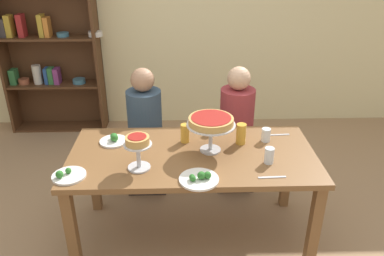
% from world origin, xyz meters
% --- Properties ---
extents(ground_plane, '(12.00, 12.00, 0.00)m').
position_xyz_m(ground_plane, '(0.00, 0.00, 0.00)').
color(ground_plane, '#9E7A56').
extents(rear_partition, '(8.00, 0.12, 2.80)m').
position_xyz_m(rear_partition, '(0.00, 2.20, 1.40)').
color(rear_partition, beige).
rests_on(rear_partition, ground_plane).
extents(dining_table, '(1.74, 0.84, 0.74)m').
position_xyz_m(dining_table, '(0.00, 0.00, 0.65)').
color(dining_table, brown).
rests_on(dining_table, ground_plane).
extents(bookshelf, '(1.16, 0.30, 2.21)m').
position_xyz_m(bookshelf, '(-1.58, 2.02, 1.12)').
color(bookshelf, '#4C2D19').
rests_on(bookshelf, ground_plane).
extents(diner_far_right, '(0.34, 0.34, 1.15)m').
position_xyz_m(diner_far_right, '(0.41, 0.71, 0.49)').
color(diner_far_right, '#382D28').
rests_on(diner_far_right, ground_plane).
extents(diner_far_left, '(0.34, 0.34, 1.15)m').
position_xyz_m(diner_far_left, '(-0.39, 0.69, 0.49)').
color(diner_far_left, '#382D28').
rests_on(diner_far_left, ground_plane).
extents(deep_dish_pizza_stand, '(0.34, 0.34, 0.26)m').
position_xyz_m(deep_dish_pizza_stand, '(0.13, 0.04, 0.96)').
color(deep_dish_pizza_stand, silver).
rests_on(deep_dish_pizza_stand, dining_table).
extents(personal_pizza_stand, '(0.19, 0.19, 0.24)m').
position_xyz_m(personal_pizza_stand, '(-0.36, -0.18, 0.91)').
color(personal_pizza_stand, silver).
rests_on(personal_pizza_stand, dining_table).
extents(salad_plate_near_diner, '(0.21, 0.21, 0.07)m').
position_xyz_m(salad_plate_near_diner, '(-0.58, 0.19, 0.76)').
color(salad_plate_near_diner, white).
rests_on(salad_plate_near_diner, dining_table).
extents(salad_plate_far_diner, '(0.22, 0.22, 0.06)m').
position_xyz_m(salad_plate_far_diner, '(-0.80, -0.28, 0.75)').
color(salad_plate_far_diner, white).
rests_on(salad_plate_far_diner, dining_table).
extents(salad_plate_spare, '(0.25, 0.25, 0.07)m').
position_xyz_m(salad_plate_spare, '(0.03, -0.34, 0.76)').
color(salad_plate_spare, white).
rests_on(salad_plate_spare, dining_table).
extents(beer_glass_amber_tall, '(0.07, 0.07, 0.14)m').
position_xyz_m(beer_glass_amber_tall, '(-0.05, 0.17, 0.81)').
color(beer_glass_amber_tall, gold).
rests_on(beer_glass_amber_tall, dining_table).
extents(beer_glass_amber_short, '(0.07, 0.07, 0.16)m').
position_xyz_m(beer_glass_amber_short, '(0.36, 0.14, 0.82)').
color(beer_glass_amber_short, gold).
rests_on(beer_glass_amber_short, dining_table).
extents(water_glass_clear_near, '(0.07, 0.07, 0.10)m').
position_xyz_m(water_glass_clear_near, '(0.55, 0.17, 0.79)').
color(water_glass_clear_near, white).
rests_on(water_glass_clear_near, dining_table).
extents(water_glass_clear_far, '(0.06, 0.06, 0.10)m').
position_xyz_m(water_glass_clear_far, '(0.17, 0.32, 0.79)').
color(water_glass_clear_far, white).
rests_on(water_glass_clear_far, dining_table).
extents(water_glass_clear_spare, '(0.06, 0.06, 0.11)m').
position_xyz_m(water_glass_clear_spare, '(0.51, -0.14, 0.80)').
color(water_glass_clear_spare, white).
rests_on(water_glass_clear_spare, dining_table).
extents(cutlery_fork_near, '(0.18, 0.03, 0.00)m').
position_xyz_m(cutlery_fork_near, '(0.67, 0.26, 0.74)').
color(cutlery_fork_near, silver).
rests_on(cutlery_fork_near, dining_table).
extents(cutlery_knife_near, '(0.18, 0.02, 0.00)m').
position_xyz_m(cutlery_knife_near, '(0.50, -0.32, 0.74)').
color(cutlery_knife_near, silver).
rests_on(cutlery_knife_near, dining_table).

